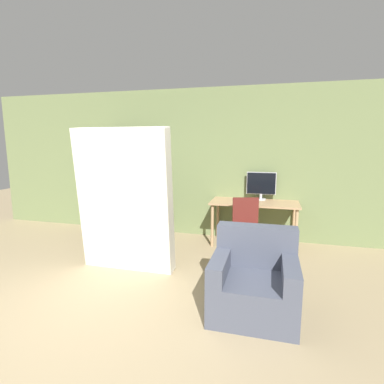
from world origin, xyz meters
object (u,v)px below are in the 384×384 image
office_chair (246,235)px  mattress_near (125,201)px  bookshelf (123,183)px  armchair (254,281)px  monitor (261,185)px

office_chair → mattress_near: 1.87m
bookshelf → mattress_near: bearing=-61.3°
mattress_near → armchair: size_ratio=2.28×
bookshelf → mattress_near: size_ratio=0.99×
monitor → bookshelf: 2.63m
bookshelf → armchair: bookshelf is taller
monitor → armchair: size_ratio=0.59×
monitor → office_chair: 1.08m
armchair → monitor: bearing=91.0°
armchair → office_chair: bearing=97.9°
monitor → bookshelf: size_ratio=0.26×
monitor → office_chair: (-0.16, -0.84, -0.66)m
office_chair → armchair: bearing=-82.1°
monitor → mattress_near: mattress_near is taller
mattress_near → armchair: 1.96m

